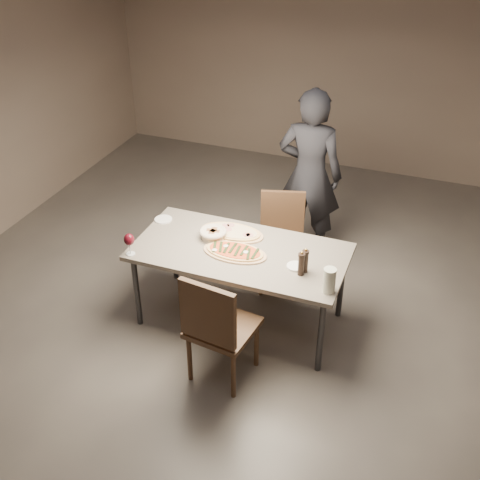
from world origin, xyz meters
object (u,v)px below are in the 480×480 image
(bread_basket, at_px, (213,233))
(carafe, at_px, (329,280))
(chair_near, at_px, (217,325))
(diner, at_px, (310,175))
(dining_table, at_px, (240,256))
(pepper_mill_left, at_px, (301,264))
(zucchini_pizza, at_px, (235,252))
(ham_pizza, at_px, (232,232))
(chair_far, at_px, (282,235))

(bread_basket, xyz_separation_m, carafe, (1.11, -0.39, 0.05))
(chair_near, xyz_separation_m, diner, (0.14, 2.06, 0.32))
(bread_basket, height_order, chair_near, chair_near)
(dining_table, bearing_deg, carafe, -19.49)
(pepper_mill_left, xyz_separation_m, carafe, (0.26, -0.13, -0.00))
(zucchini_pizza, height_order, carafe, carafe)
(chair_near, bearing_deg, dining_table, 104.78)
(ham_pizza, relative_size, chair_far, 0.62)
(diner, bearing_deg, pepper_mill_left, 101.13)
(ham_pizza, relative_size, diner, 0.32)
(bread_basket, distance_m, pepper_mill_left, 0.89)
(zucchini_pizza, height_order, bread_basket, bread_basket)
(zucchini_pizza, xyz_separation_m, bread_basket, (-0.26, 0.16, 0.03))
(dining_table, xyz_separation_m, chair_near, (0.10, -0.76, -0.13))
(zucchini_pizza, relative_size, chair_near, 0.55)
(bread_basket, relative_size, chair_far, 0.26)
(dining_table, relative_size, bread_basket, 7.61)
(ham_pizza, distance_m, carafe, 1.12)
(bread_basket, xyz_separation_m, diner, (0.53, 1.21, 0.09))
(chair_far, bearing_deg, dining_table, 61.69)
(dining_table, distance_m, chair_near, 0.78)
(zucchini_pizza, bearing_deg, diner, 98.72)
(ham_pizza, relative_size, chair_near, 0.57)
(carafe, distance_m, chair_near, 0.91)
(dining_table, bearing_deg, diner, 79.41)
(zucchini_pizza, bearing_deg, ham_pizza, 135.41)
(ham_pizza, xyz_separation_m, carafe, (0.99, -0.51, 0.09))
(dining_table, xyz_separation_m, diner, (0.24, 1.30, 0.19))
(pepper_mill_left, relative_size, chair_far, 0.24)
(carafe, bearing_deg, chair_far, 123.91)
(ham_pizza, xyz_separation_m, chair_near, (0.26, -0.98, -0.20))
(pepper_mill_left, distance_m, chair_near, 0.82)
(ham_pizza, height_order, pepper_mill_left, pepper_mill_left)
(dining_table, xyz_separation_m, pepper_mill_left, (0.57, -0.16, 0.16))
(dining_table, relative_size, chair_far, 1.95)
(ham_pizza, bearing_deg, carafe, -14.27)
(zucchini_pizza, xyz_separation_m, ham_pizza, (-0.14, 0.28, -0.00))
(zucchini_pizza, distance_m, bread_basket, 0.31)
(zucchini_pizza, xyz_separation_m, diner, (0.27, 1.36, 0.12))
(dining_table, xyz_separation_m, bread_basket, (-0.28, 0.09, 0.11))
(pepper_mill_left, relative_size, carafe, 1.06)
(zucchini_pizza, xyz_separation_m, carafe, (0.85, -0.23, 0.09))
(pepper_mill_left, height_order, chair_far, pepper_mill_left)
(chair_far, height_order, diner, diner)
(carafe, height_order, chair_far, carafe)
(carafe, distance_m, chair_far, 1.26)
(dining_table, relative_size, carafe, 8.76)
(zucchini_pizza, bearing_deg, chair_far, 97.10)
(dining_table, bearing_deg, bread_basket, 162.12)
(bread_basket, height_order, chair_far, chair_far)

